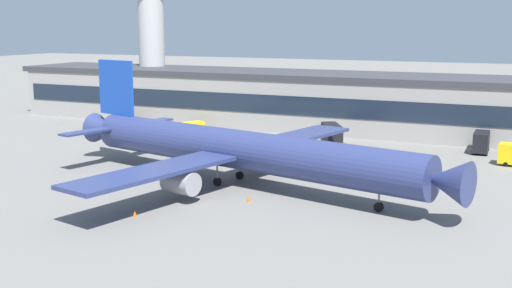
# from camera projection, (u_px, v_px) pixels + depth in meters

# --- Properties ---
(ground_plane) EXTENTS (600.00, 600.00, 0.00)m
(ground_plane) POSITION_uv_depth(u_px,v_px,m) (221.00, 180.00, 90.04)
(ground_plane) COLOR slate
(terminal_building) EXTENTS (147.61, 19.31, 11.53)m
(terminal_building) POSITION_uv_depth(u_px,v_px,m) (331.00, 101.00, 132.91)
(terminal_building) COLOR #9E9993
(terminal_building) RESTS_ON ground_plane
(airliner) EXTENTS (61.24, 52.98, 15.94)m
(airliner) POSITION_uv_depth(u_px,v_px,m) (238.00, 150.00, 86.67)
(airliner) COLOR navy
(airliner) RESTS_ON ground_plane
(control_tower) EXTENTS (11.61, 11.61, 37.88)m
(control_tower) POSITION_uv_depth(u_px,v_px,m) (151.00, 16.00, 151.90)
(control_tower) COLOR #B7B7B2
(control_tower) RESTS_ON ground_plane
(stair_truck) EXTENTS (2.62, 6.08, 3.55)m
(stair_truck) POSITION_uv_depth(u_px,v_px,m) (481.00, 141.00, 108.61)
(stair_truck) COLOR black
(stair_truck) RESTS_ON ground_plane
(pushback_tractor) EXTENTS (4.57, 5.46, 1.75)m
(pushback_tractor) POSITION_uv_depth(u_px,v_px,m) (191.00, 126.00, 131.36)
(pushback_tractor) COLOR yellow
(pushback_tractor) RESTS_ON ground_plane
(crew_van) EXTENTS (4.52, 5.60, 2.55)m
(crew_van) POSITION_uv_depth(u_px,v_px,m) (126.00, 119.00, 138.02)
(crew_van) COLOR black
(crew_van) RESTS_ON ground_plane
(follow_me_car) EXTENTS (4.76, 3.84, 1.85)m
(follow_me_car) POSITION_uv_depth(u_px,v_px,m) (146.00, 126.00, 130.21)
(follow_me_car) COLOR yellow
(follow_me_car) RESTS_ON ground_plane
(catering_truck) EXTENTS (5.75, 7.56, 4.15)m
(catering_truck) POSITION_uv_depth(u_px,v_px,m) (332.00, 135.00, 112.74)
(catering_truck) COLOR black
(catering_truck) RESTS_ON ground_plane
(traffic_cone_0) EXTENTS (0.51, 0.51, 0.64)m
(traffic_cone_0) POSITION_uv_depth(u_px,v_px,m) (135.00, 214.00, 72.92)
(traffic_cone_0) COLOR #F2590C
(traffic_cone_0) RESTS_ON ground_plane
(traffic_cone_1) EXTENTS (0.52, 0.52, 0.64)m
(traffic_cone_1) POSITION_uv_depth(u_px,v_px,m) (249.00, 199.00, 78.82)
(traffic_cone_1) COLOR #F2590C
(traffic_cone_1) RESTS_ON ground_plane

